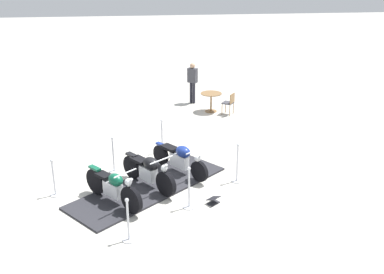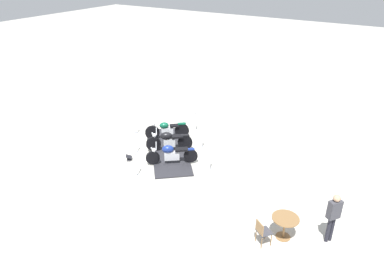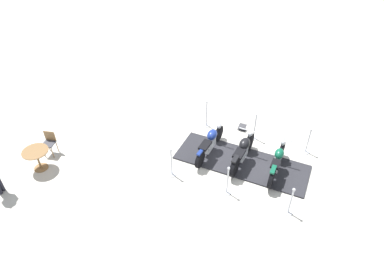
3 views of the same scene
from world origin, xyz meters
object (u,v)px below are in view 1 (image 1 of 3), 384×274
at_px(stanchion_right_mid, 189,194).
at_px(stanchion_left_front, 54,183).
at_px(stanchion_right_front, 128,226).
at_px(stanchion_left_rear, 162,141).
at_px(cafe_table, 211,98).
at_px(bystander_person, 192,79).
at_px(stanchion_right_rear, 237,168).
at_px(stanchion_left_mid, 114,160).
at_px(motorcycle_black, 149,171).
at_px(cafe_chair_near_table, 229,102).
at_px(motorcycle_navy, 180,158).
at_px(motorcycle_forest, 113,187).
at_px(info_placard, 213,201).

height_order(stanchion_right_mid, stanchion_left_front, stanchion_right_mid).
xyz_separation_m(stanchion_left_front, stanchion_right_front, (-2.32, -1.95, -0.01)).
bearing_deg(stanchion_right_front, stanchion_left_rear, -12.17).
xyz_separation_m(stanchion_left_front, cafe_table, (6.46, -5.22, 0.23)).
distance_m(cafe_table, bystander_person, 1.47).
relative_size(stanchion_right_rear, stanchion_right_front, 1.09).
bearing_deg(stanchion_left_mid, motorcycle_black, -140.01).
distance_m(stanchion_left_front, cafe_chair_near_table, 8.39).
height_order(motorcycle_navy, cafe_table, motorcycle_navy).
height_order(motorcycle_forest, info_placard, motorcycle_forest).
xyz_separation_m(stanchion_left_rear, cafe_table, (3.94, -2.23, 0.21)).
distance_m(stanchion_right_mid, stanchion_left_front, 3.60).
distance_m(stanchion_right_front, info_placard, 2.55).
height_order(motorcycle_navy, stanchion_right_rear, stanchion_right_rear).
distance_m(motorcycle_black, stanchion_left_rear, 2.49).
height_order(stanchion_right_front, cafe_chair_near_table, stanchion_right_front).
bearing_deg(motorcycle_navy, stanchion_right_mid, -36.48).
xyz_separation_m(motorcycle_forest, cafe_chair_near_table, (6.67, -4.31, 0.01)).
bearing_deg(motorcycle_forest, cafe_table, 112.76).
relative_size(cafe_table, bystander_person, 0.49).
xyz_separation_m(motorcycle_black, cafe_table, (6.38, -2.74, 0.06)).
bearing_deg(cafe_table, stanchion_right_rear, 177.37).
height_order(info_placard, bystander_person, bystander_person).
distance_m(motorcycle_forest, motorcycle_navy, 2.39).
height_order(stanchion_right_mid, bystander_person, bystander_person).
height_order(motorcycle_navy, cafe_chair_near_table, motorcycle_navy).
xyz_separation_m(motorcycle_forest, motorcycle_navy, (1.53, -1.84, 0.01)).
bearing_deg(cafe_chair_near_table, motorcycle_navy, 100.32).
bearing_deg(stanchion_right_mid, stanchion_left_mid, 40.05).
relative_size(motorcycle_black, stanchion_right_mid, 1.57).
relative_size(stanchion_right_mid, info_placard, 2.84).
bearing_deg(stanchion_right_mid, info_placard, -80.36).
distance_m(stanchion_left_mid, stanchion_right_rear, 3.60).
xyz_separation_m(motorcycle_forest, stanchion_left_rear, (3.21, -1.42, -0.13)).
bearing_deg(stanchion_left_rear, stanchion_right_front, 167.83).
bearing_deg(stanchion_left_mid, stanchion_right_front, -172.77).
bearing_deg(motorcycle_navy, stanchion_left_front, -113.72).
xyz_separation_m(cafe_table, cafe_chair_near_table, (-0.48, -0.66, -0.07)).
bearing_deg(stanchion_right_rear, stanchion_right_front, 130.05).
bearing_deg(bystander_person, motorcycle_forest, 16.48).
xyz_separation_m(motorcycle_navy, info_placard, (-1.79, -0.67, -0.45)).
bearing_deg(bystander_person, info_placard, 32.85).
height_order(motorcycle_navy, stanchion_right_front, stanchion_right_front).
bearing_deg(motorcycle_navy, bystander_person, 132.55).
bearing_deg(stanchion_left_mid, cafe_chair_near_table, -42.92).
bearing_deg(stanchion_right_rear, bystander_person, 2.42).
bearing_deg(info_placard, stanchion_left_rear, -112.57).
distance_m(stanchion_right_mid, stanchion_left_rear, 3.60).
bearing_deg(motorcycle_forest, cafe_chair_near_table, 106.92).
xyz_separation_m(motorcycle_black, info_placard, (-1.03, -1.59, -0.46)).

